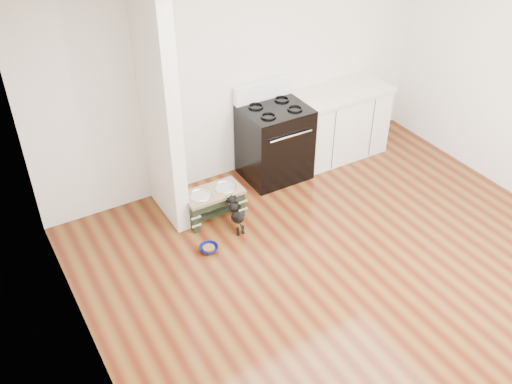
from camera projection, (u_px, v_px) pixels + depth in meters
ground at (369, 288)px, 5.52m from camera, size 5.00×5.00×0.00m
room_shell at (392, 143)px, 4.58m from camera, size 5.00×5.00×5.00m
partition_wall at (159, 105)px, 5.73m from camera, size 0.15×0.80×2.70m
oven_range at (274, 141)px, 6.86m from camera, size 0.76×0.69×1.14m
cabinet_run at (339, 123)px, 7.29m from camera, size 1.24×0.64×0.91m
dog_feeder at (213, 199)px, 6.27m from camera, size 0.65×0.35×0.37m
puppy at (236, 213)px, 6.13m from camera, size 0.11×0.34×0.40m
floor_bowl at (209, 249)px, 5.94m from camera, size 0.25×0.25×0.06m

